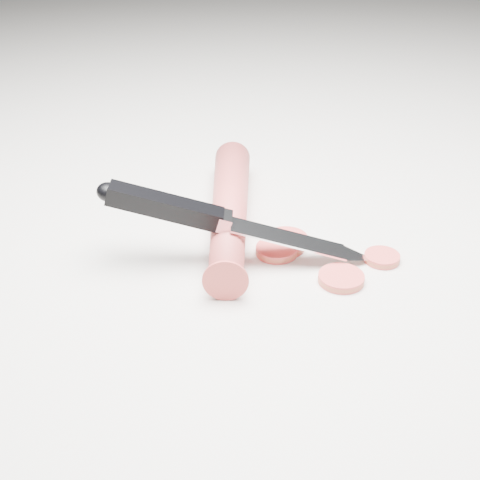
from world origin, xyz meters
TOP-DOWN VIEW (x-y plane):
  - ground at (0.00, 0.00)m, footprint 2.40×2.40m
  - carrot at (-0.03, 0.03)m, footprint 0.15×0.21m
  - carrot_slice_0 at (0.05, -0.09)m, footprint 0.03×0.03m
  - carrot_slice_1 at (0.01, -0.09)m, footprint 0.04×0.04m
  - carrot_slice_2 at (0.00, -0.02)m, footprint 0.04×0.04m
  - carrot_slice_3 at (-0.00, -0.03)m, footprint 0.03×0.03m
  - carrot_slice_4 at (-0.01, -0.03)m, footprint 0.04×0.04m
  - kitchen_knife at (-0.05, -0.02)m, footprint 0.21×0.15m

SIDE VIEW (x-z plane):
  - ground at x=0.00m, z-range 0.00..0.00m
  - carrot_slice_3 at x=0.00m, z-range 0.00..0.01m
  - carrot_slice_0 at x=0.05m, z-range 0.00..0.01m
  - carrot_slice_1 at x=0.01m, z-range 0.00..0.01m
  - carrot_slice_2 at x=0.00m, z-range 0.00..0.01m
  - carrot_slice_4 at x=-0.01m, z-range 0.00..0.01m
  - carrot at x=-0.03m, z-range 0.00..0.03m
  - kitchen_knife at x=-0.05m, z-range 0.00..0.07m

